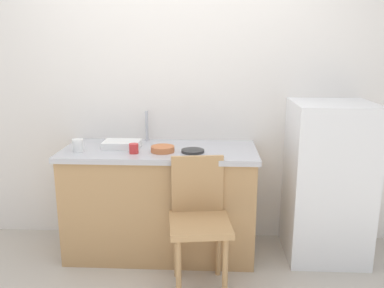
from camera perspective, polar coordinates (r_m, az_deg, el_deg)
The scene contains 11 objects.
back_wall at distance 3.32m, azimuth -2.63°, elevation 9.13°, with size 4.80×0.10×2.69m, color white.
cabinet_base at distance 3.21m, azimuth -4.47°, elevation -8.39°, with size 1.44×0.60×0.82m, color tan.
countertop at distance 3.07m, azimuth -4.61°, elevation -0.99°, with size 1.48×0.64×0.04m, color #B7B7BC.
faucet at distance 3.30m, azimuth -6.47°, elevation 2.57°, with size 0.02×0.02×0.25m, color #B7B7BC.
refrigerator at distance 3.25m, azimuth 18.77°, elevation -5.04°, with size 0.59×0.57×1.22m, color white.
chair at distance 2.74m, azimuth 1.00°, elevation -10.32°, with size 0.45×0.45×0.89m.
dish_tray at distance 3.13m, azimuth -9.97°, elevation -0.02°, with size 0.28×0.20×0.05m, color white.
terracotta_bowl at distance 2.96m, azimuth -4.21°, elevation -0.72°, with size 0.17×0.17×0.04m, color #C67042.
hotplate at distance 2.94m, azimuth 0.11°, elevation -1.00°, with size 0.17×0.17×0.02m, color #2D2D2D.
cup_white at distance 3.08m, azimuth -15.98°, elevation -0.19°, with size 0.08×0.08×0.09m, color white.
cup_red at distance 2.94m, azimuth -8.31°, elevation -0.64°, with size 0.07×0.07×0.07m, color red.
Camera 1 is at (0.32, -2.29, 1.62)m, focal length 37.36 mm.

